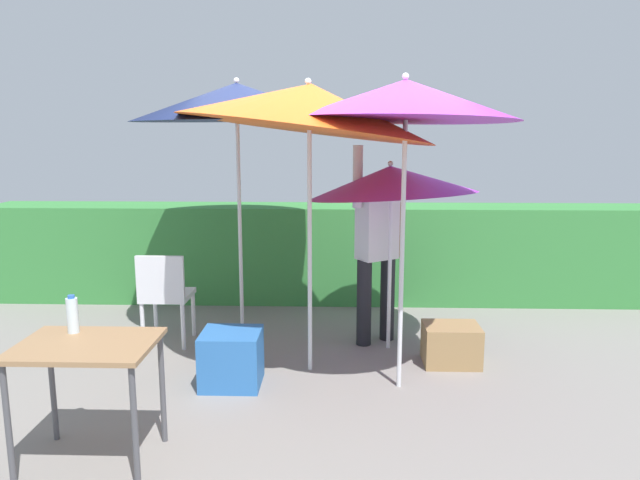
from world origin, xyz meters
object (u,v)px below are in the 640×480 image
(umbrella_orange, at_px, (391,181))
(umbrella_yellow, at_px, (405,100))
(crate_cardboard, at_px, (451,344))
(folding_table, at_px, (87,358))
(umbrella_rainbow, at_px, (309,107))
(umbrella_navy, at_px, (237,102))
(chair_plastic, at_px, (165,293))
(cooler_box, at_px, (231,358))
(person_vendor, at_px, (377,247))
(bottle_water, at_px, (73,315))

(umbrella_orange, relative_size, umbrella_yellow, 0.74)
(umbrella_yellow, xyz_separation_m, crate_cardboard, (0.50, 0.48, -2.05))
(crate_cardboard, bearing_deg, folding_table, -146.44)
(umbrella_rainbow, xyz_separation_m, umbrella_navy, (-0.70, 0.76, 0.08))
(crate_cardboard, bearing_deg, chair_plastic, 171.61)
(folding_table, bearing_deg, umbrella_orange, 45.69)
(umbrella_navy, bearing_deg, chair_plastic, -160.96)
(umbrella_rainbow, height_order, cooler_box, umbrella_rainbow)
(umbrella_rainbow, relative_size, umbrella_orange, 1.41)
(chair_plastic, xyz_separation_m, cooler_box, (0.78, -0.88, -0.29))
(umbrella_navy, relative_size, cooler_box, 5.33)
(person_vendor, distance_m, chair_plastic, 2.04)
(chair_plastic, height_order, folding_table, chair_plastic)
(umbrella_orange, height_order, chair_plastic, umbrella_orange)
(umbrella_rainbow, height_order, folding_table, umbrella_rainbow)
(umbrella_yellow, height_order, folding_table, umbrella_yellow)
(umbrella_yellow, height_order, person_vendor, umbrella_yellow)
(umbrella_rainbow, distance_m, umbrella_yellow, 0.80)
(umbrella_yellow, height_order, chair_plastic, umbrella_yellow)
(person_vendor, distance_m, bottle_water, 2.83)
(umbrella_orange, distance_m, cooler_box, 2.06)
(cooler_box, bearing_deg, folding_table, -119.25)
(umbrella_yellow, relative_size, umbrella_navy, 0.97)
(umbrella_rainbow, xyz_separation_m, chair_plastic, (-1.38, 0.53, -1.68))
(umbrella_orange, xyz_separation_m, umbrella_navy, (-1.41, 0.26, 0.70))
(umbrella_orange, bearing_deg, umbrella_yellow, -88.70)
(person_vendor, xyz_separation_m, crate_cardboard, (0.63, -0.53, -0.76))
(crate_cardboard, bearing_deg, person_vendor, 139.86)
(person_vendor, xyz_separation_m, chair_plastic, (-1.99, -0.14, -0.42))
(person_vendor, bearing_deg, crate_cardboard, -40.14)
(cooler_box, distance_m, crate_cardboard, 1.90)
(umbrella_rainbow, relative_size, crate_cardboard, 5.27)
(umbrella_orange, relative_size, crate_cardboard, 3.73)
(umbrella_navy, relative_size, chair_plastic, 2.79)
(umbrella_navy, bearing_deg, person_vendor, -4.03)
(umbrella_navy, height_order, folding_table, umbrella_navy)
(umbrella_navy, bearing_deg, folding_table, -103.57)
(umbrella_orange, height_order, folding_table, umbrella_orange)
(umbrella_yellow, bearing_deg, umbrella_rainbow, 154.95)
(umbrella_yellow, height_order, crate_cardboard, umbrella_yellow)
(umbrella_yellow, distance_m, umbrella_navy, 1.80)
(umbrella_rainbow, bearing_deg, cooler_box, -149.91)
(folding_table, bearing_deg, umbrella_rainbow, 50.22)
(umbrella_rainbow, bearing_deg, crate_cardboard, 6.70)
(person_vendor, relative_size, bottle_water, 7.83)
(folding_table, bearing_deg, chair_plastic, 93.81)
(umbrella_navy, relative_size, bottle_water, 10.36)
(crate_cardboard, bearing_deg, umbrella_yellow, -136.16)
(person_vendor, bearing_deg, umbrella_yellow, -83.05)
(umbrella_rainbow, bearing_deg, umbrella_orange, 35.45)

